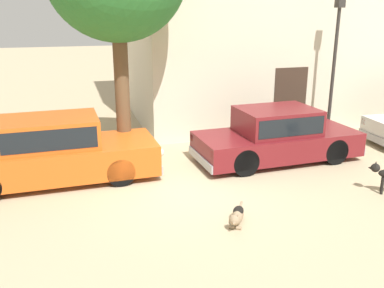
{
  "coord_description": "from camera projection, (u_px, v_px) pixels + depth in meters",
  "views": [
    {
      "loc": [
        -2.25,
        -8.55,
        3.78
      ],
      "look_at": [
        0.28,
        0.2,
        0.9
      ],
      "focal_mm": 39.86,
      "sensor_mm": 36.0,
      "label": 1
    }
  ],
  "objects": [
    {
      "name": "parked_sedan_nearest",
      "position": [
        53.0,
        150.0,
        9.65
      ],
      "size": [
        4.79,
        1.85,
        1.5
      ],
      "rotation": [
        0.0,
        0.0,
        0.03
      ],
      "color": "#D15619",
      "rests_on": "ground_plane"
    },
    {
      "name": "stray_dog_spotted",
      "position": [
        237.0,
        215.0,
        7.86
      ],
      "size": [
        0.61,
        0.96,
        0.36
      ],
      "rotation": [
        0.0,
        0.0,
        4.18
      ],
      "color": "#997F60",
      "rests_on": "ground_plane"
    },
    {
      "name": "ground_plane",
      "position": [
        182.0,
        186.0,
        9.57
      ],
      "size": [
        80.0,
        80.0,
        0.0
      ],
      "primitive_type": "plane",
      "color": "tan"
    },
    {
      "name": "street_lamp",
      "position": [
        335.0,
        52.0,
        12.33
      ],
      "size": [
        0.22,
        0.22,
        4.11
      ],
      "color": "#2D2B28",
      "rests_on": "ground_plane"
    },
    {
      "name": "parked_sedan_second",
      "position": [
        277.0,
        135.0,
        11.01
      ],
      "size": [
        4.41,
        1.88,
        1.39
      ],
      "rotation": [
        0.0,
        0.0,
        0.04
      ],
      "color": "maroon",
      "rests_on": "ground_plane"
    }
  ]
}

